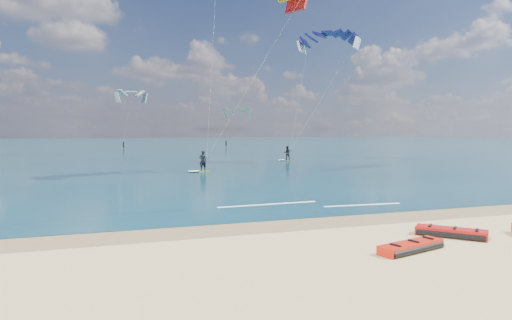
{
  "coord_description": "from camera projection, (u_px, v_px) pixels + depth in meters",
  "views": [
    {
      "loc": [
        -7.85,
        -14.89,
        4.11
      ],
      "look_at": [
        -0.14,
        8.0,
        2.48
      ],
      "focal_mm": 32.0,
      "sensor_mm": 36.0,
      "label": 1
    }
  ],
  "objects": [
    {
      "name": "wet_sand_strip",
      "position": [
        296.0,
        224.0,
        19.69
      ],
      "size": [
        320.0,
        2.4,
        0.01
      ],
      "primitive_type": "cube",
      "color": "brown",
      "rests_on": "ground"
    },
    {
      "name": "packed_kite_left",
      "position": [
        411.0,
        251.0,
        15.37
      ],
      "size": [
        3.02,
        1.72,
        0.36
      ],
      "primitive_type": null,
      "rotation": [
        0.0,
        0.0,
        0.27
      ],
      "color": "red",
      "rests_on": "ground"
    },
    {
      "name": "shoreline_foam",
      "position": [
        309.0,
        205.0,
        24.62
      ],
      "size": [
        9.82,
        2.3,
        0.01
      ],
      "color": "white",
      "rests_on": "ground"
    },
    {
      "name": "packed_kite_mid",
      "position": [
        451.0,
        237.0,
        17.43
      ],
      "size": [
        2.64,
        2.76,
        0.39
      ],
      "primitive_type": null,
      "rotation": [
        0.0,
        0.0,
        -0.83
      ],
      "color": "red",
      "rests_on": "ground"
    },
    {
      "name": "kitesurfer_far",
      "position": [
        308.0,
        91.0,
        56.91
      ],
      "size": [
        9.08,
        9.18,
        17.05
      ],
      "rotation": [
        0.0,
        0.0,
        -0.19
      ],
      "color": "gold",
      "rests_on": "sea"
    },
    {
      "name": "sea",
      "position": [
        135.0,
        145.0,
        115.18
      ],
      "size": [
        320.0,
        200.0,
        0.04
      ],
      "primitive_type": "cube",
      "color": "#0A303B",
      "rests_on": "ground"
    },
    {
      "name": "ground",
      "position": [
        172.0,
        163.0,
        54.67
      ],
      "size": [
        320.0,
        320.0,
        0.0
      ],
      "primitive_type": "plane",
      "color": "tan",
      "rests_on": "ground"
    },
    {
      "name": "kitesurfer_main",
      "position": [
        232.0,
        62.0,
        41.15
      ],
      "size": [
        12.49,
        9.3,
        19.76
      ],
      "rotation": [
        0.0,
        0.0,
        0.54
      ],
      "color": "#CAEB1B",
      "rests_on": "sea"
    },
    {
      "name": "distant_kites",
      "position": [
        112.0,
        123.0,
        86.5
      ],
      "size": [
        59.59,
        24.25,
        11.68
      ],
      "color": "#92929A",
      "rests_on": "ground"
    }
  ]
}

